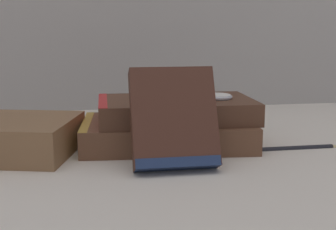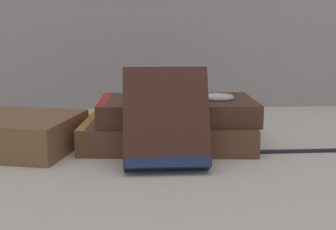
% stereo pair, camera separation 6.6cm
% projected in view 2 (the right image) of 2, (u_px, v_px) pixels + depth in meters
% --- Properties ---
extents(ground_plane, '(3.00, 3.00, 0.00)m').
position_uv_depth(ground_plane, '(163.00, 151.00, 0.66)').
color(ground_plane, beige).
extents(book_flat_bottom, '(0.25, 0.17, 0.04)m').
position_uv_depth(book_flat_bottom, '(164.00, 133.00, 0.68)').
color(book_flat_bottom, brown).
rests_on(book_flat_bottom, ground_plane).
extents(book_flat_top, '(0.23, 0.14, 0.03)m').
position_uv_depth(book_flat_top, '(173.00, 110.00, 0.68)').
color(book_flat_top, '#4C2D1E').
rests_on(book_flat_top, book_flat_bottom).
extents(book_side_left, '(0.22, 0.19, 0.05)m').
position_uv_depth(book_side_left, '(2.00, 133.00, 0.66)').
color(book_side_left, brown).
rests_on(book_side_left, ground_plane).
extents(book_leaning_front, '(0.10, 0.08, 0.12)m').
position_uv_depth(book_leaning_front, '(164.00, 122.00, 0.57)').
color(book_leaning_front, '#422319').
rests_on(book_leaning_front, ground_plane).
extents(pocket_watch, '(0.05, 0.05, 0.01)m').
position_uv_depth(pocket_watch, '(218.00, 97.00, 0.67)').
color(pocket_watch, silver).
rests_on(pocket_watch, book_flat_top).
extents(reading_glasses, '(0.10, 0.06, 0.00)m').
position_uv_depth(reading_glasses, '(120.00, 120.00, 0.86)').
color(reading_glasses, '#4C3828').
rests_on(reading_glasses, ground_plane).
extents(fountain_pen, '(0.14, 0.01, 0.01)m').
position_uv_depth(fountain_pen, '(300.00, 149.00, 0.65)').
color(fountain_pen, black).
rests_on(fountain_pen, ground_plane).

